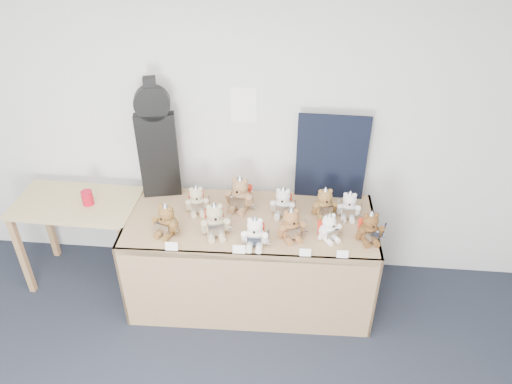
# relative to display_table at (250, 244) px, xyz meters

# --- Properties ---
(room_shell) EXTENTS (6.00, 6.00, 6.00)m
(room_shell) POSITION_rel_display_table_xyz_m (-0.10, 0.57, 0.92)
(room_shell) COLOR silver
(room_shell) RESTS_ON floor
(display_table) EXTENTS (1.99, 0.88, 0.82)m
(display_table) POSITION_rel_display_table_xyz_m (0.00, 0.00, 0.00)
(display_table) COLOR #94714B
(display_table) RESTS_ON floor
(side_table) EXTENTS (1.01, 0.58, 0.83)m
(side_table) POSITION_rel_display_table_xyz_m (-1.46, 0.18, 0.06)
(side_table) COLOR tan
(side_table) RESTS_ON floor
(guitar_case) EXTENTS (0.32, 0.16, 1.03)m
(guitar_case) POSITION_rel_display_table_xyz_m (-0.78, 0.38, 0.68)
(guitar_case) COLOR black
(guitar_case) RESTS_ON display_table
(navy_board) EXTENTS (0.56, 0.03, 0.75)m
(navy_board) POSITION_rel_display_table_xyz_m (0.61, 0.47, 0.55)
(navy_board) COLOR black
(navy_board) RESTS_ON display_table
(red_cup) EXTENTS (0.09, 0.09, 0.12)m
(red_cup) POSITION_rel_display_table_xyz_m (-1.34, 0.15, 0.25)
(red_cup) COLOR #B70C20
(red_cup) RESTS_ON side_table
(teddy_front_far_left) EXTENTS (0.23, 0.22, 0.28)m
(teddy_front_far_left) POSITION_rel_display_table_xyz_m (-0.61, -0.13, 0.29)
(teddy_front_far_left) COLOR brown
(teddy_front_far_left) RESTS_ON display_table
(teddy_front_left) EXTENTS (0.26, 0.23, 0.31)m
(teddy_front_left) POSITION_rel_display_table_xyz_m (-0.25, -0.11, 0.30)
(teddy_front_left) COLOR tan
(teddy_front_left) RESTS_ON display_table
(teddy_front_centre) EXTENTS (0.22, 0.18, 0.27)m
(teddy_front_centre) POSITION_rel_display_table_xyz_m (0.06, -0.21, 0.28)
(teddy_front_centre) COLOR white
(teddy_front_centre) RESTS_ON display_table
(teddy_front_right) EXTENTS (0.23, 0.22, 0.28)m
(teddy_front_right) POSITION_rel_display_table_xyz_m (0.32, -0.09, 0.29)
(teddy_front_right) COLOR #915F37
(teddy_front_right) RESTS_ON display_table
(teddy_front_far_right) EXTENTS (0.20, 0.20, 0.24)m
(teddy_front_far_right) POSITION_rel_display_table_xyz_m (0.60, -0.08, 0.27)
(teddy_front_far_right) COLOR white
(teddy_front_far_right) RESTS_ON display_table
(teddy_front_end) EXTENTS (0.23, 0.21, 0.27)m
(teddy_front_end) POSITION_rel_display_table_xyz_m (0.90, -0.07, 0.28)
(teddy_front_end) COLOR brown
(teddy_front_end) RESTS_ON display_table
(teddy_back_left) EXTENTS (0.22, 0.20, 0.26)m
(teddy_back_left) POSITION_rel_display_table_xyz_m (-0.44, 0.16, 0.28)
(teddy_back_left) COLOR #BCAC89
(teddy_back_left) RESTS_ON display_table
(teddy_back_centre_left) EXTENTS (0.26, 0.24, 0.32)m
(teddy_back_centre_left) POSITION_rel_display_table_xyz_m (-0.10, 0.25, 0.30)
(teddy_back_centre_left) COLOR #9A724D
(teddy_back_centre_left) RESTS_ON display_table
(teddy_back_centre_right) EXTENTS (0.22, 0.19, 0.27)m
(teddy_back_centre_right) POSITION_rel_display_table_xyz_m (0.24, 0.19, 0.28)
(teddy_back_centre_right) COLOR silver
(teddy_back_centre_right) RESTS_ON display_table
(teddy_back_right) EXTENTS (0.23, 0.20, 0.27)m
(teddy_back_right) POSITION_rel_display_table_xyz_m (0.57, 0.21, 0.28)
(teddy_back_right) COLOR olive
(teddy_back_right) RESTS_ON display_table
(teddy_back_end) EXTENTS (0.21, 0.17, 0.25)m
(teddy_back_end) POSITION_rel_display_table_xyz_m (0.76, 0.20, 0.28)
(teddy_back_end) COLOR silver
(teddy_back_end) RESTS_ON display_table
(entry_card_a) EXTENTS (0.09, 0.02, 0.07)m
(entry_card_a) POSITION_rel_display_table_xyz_m (-0.53, -0.33, 0.21)
(entry_card_a) COLOR white
(entry_card_a) RESTS_ON display_table
(entry_card_b) EXTENTS (0.09, 0.02, 0.06)m
(entry_card_b) POSITION_rel_display_table_xyz_m (-0.04, -0.31, 0.21)
(entry_card_b) COLOR white
(entry_card_b) RESTS_ON display_table
(entry_card_c) EXTENTS (0.08, 0.02, 0.06)m
(entry_card_c) POSITION_rel_display_table_xyz_m (0.43, -0.30, 0.21)
(entry_card_c) COLOR white
(entry_card_c) RESTS_ON display_table
(entry_card_d) EXTENTS (0.08, 0.02, 0.06)m
(entry_card_d) POSITION_rel_display_table_xyz_m (0.70, -0.29, 0.21)
(entry_card_d) COLOR white
(entry_card_d) RESTS_ON display_table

